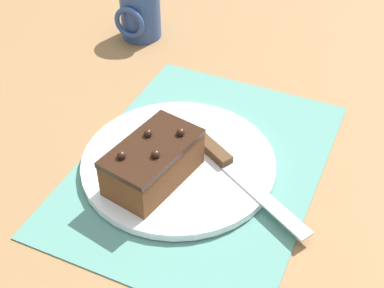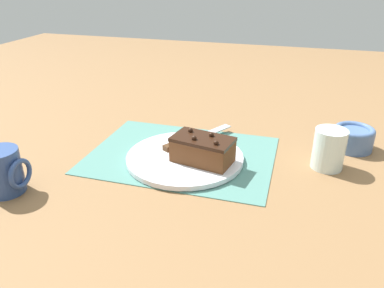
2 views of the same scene
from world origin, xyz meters
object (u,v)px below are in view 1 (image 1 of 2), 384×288
Objects in this scene: coffee_mug at (140,14)px; serving_knife at (229,165)px; cake_plate at (178,163)px; chocolate_cake at (153,162)px.

serving_knife is at bearing 45.24° from coffee_mug.
chocolate_cake is at bearing -17.32° from cake_plate.
coffee_mug is at bearing -143.72° from cake_plate.
coffee_mug reaches higher than serving_knife.
cake_plate is at bearing 36.28° from coffee_mug.
cake_plate is at bearing -48.42° from serving_knife.
cake_plate is 1.33× the size of serving_knife.
chocolate_cake reaches higher than cake_plate.
coffee_mug reaches higher than chocolate_cake.
chocolate_cake is (0.05, -0.02, 0.04)m from cake_plate.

